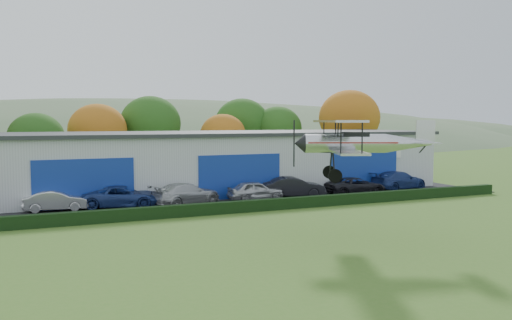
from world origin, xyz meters
name	(u,v)px	position (x,y,z in m)	size (l,w,h in m)	color
ground	(330,286)	(0.00, 0.00, 0.00)	(300.00, 300.00, 0.00)	#3F6821
apron	(221,202)	(3.00, 21.00, 0.03)	(48.00, 9.00, 0.05)	black
hedge	(244,206)	(3.00, 16.20, 0.40)	(46.00, 0.60, 0.80)	black
hangar	(216,161)	(5.00, 27.98, 2.66)	(40.60, 12.60, 5.30)	#B2B7BC
tree_belt	(143,127)	(0.85, 40.62, 5.61)	(75.70, 13.22, 10.12)	#3D2614
distant_hills	(57,188)	(-4.38, 140.00, -13.05)	(430.00, 196.00, 56.00)	#4C6642
car_1	(56,201)	(-8.92, 21.63, 0.76)	(1.50, 4.31, 1.42)	silver
car_2	(123,197)	(-4.41, 21.31, 0.83)	(2.58, 5.59, 1.55)	navy
car_3	(186,194)	(0.15, 20.76, 0.86)	(2.26, 5.55, 1.61)	silver
car_4	(256,190)	(5.77, 20.61, 0.81)	(1.79, 4.45, 1.52)	silver
car_5	(294,187)	(9.26, 20.73, 0.88)	(1.76, 5.04, 1.66)	black
car_6	(356,186)	(14.86, 20.15, 0.77)	(2.40, 5.21, 1.45)	black
car_7	(398,180)	(20.37, 21.38, 0.88)	(2.31, 5.69, 1.65)	navy
biplane	(357,141)	(5.29, 6.03, 5.24)	(7.51, 8.31, 3.17)	silver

